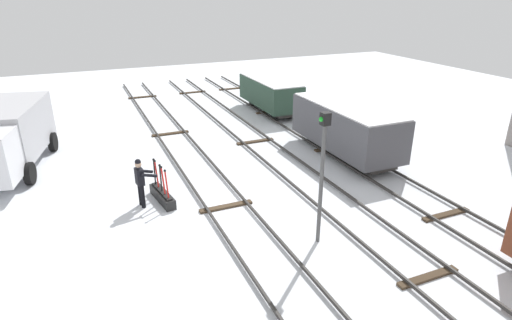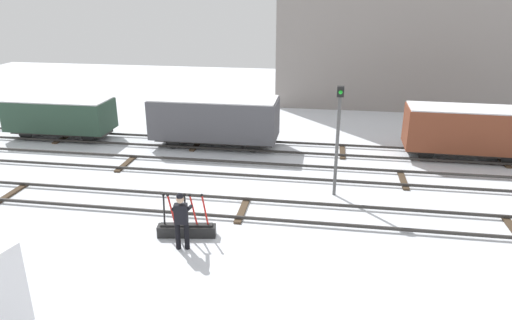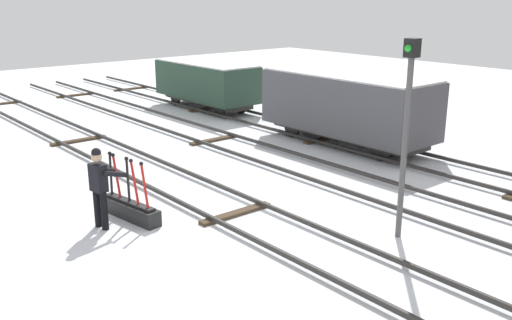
% 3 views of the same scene
% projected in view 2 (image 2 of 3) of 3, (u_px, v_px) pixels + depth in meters
% --- Properties ---
extents(ground_plane, '(60.00, 60.00, 0.00)m').
position_uv_depth(ground_plane, '(242.00, 211.00, 16.05)').
color(ground_plane, silver).
extents(track_main_line, '(44.00, 1.94, 0.18)m').
position_uv_depth(track_main_line, '(242.00, 208.00, 16.02)').
color(track_main_line, '#2D2B28').
rests_on(track_main_line, ground_plane).
extents(track_siding_near, '(44.00, 1.94, 0.18)m').
position_uv_depth(track_siding_near, '(258.00, 170.00, 19.39)').
color(track_siding_near, '#2D2B28').
rests_on(track_siding_near, ground_plane).
extents(track_siding_far, '(44.00, 1.94, 0.18)m').
position_uv_depth(track_siding_far, '(268.00, 147.00, 22.23)').
color(track_siding_far, '#2D2B28').
rests_on(track_siding_far, ground_plane).
extents(switch_lever_frame, '(1.83, 0.62, 1.45)m').
position_uv_depth(switch_lever_frame, '(187.00, 229.00, 14.36)').
color(switch_lever_frame, black).
rests_on(switch_lever_frame, ground_plane).
extents(rail_worker, '(0.61, 0.74, 1.80)m').
position_uv_depth(rail_worker, '(181.00, 217.00, 13.42)').
color(rail_worker, black).
rests_on(rail_worker, ground_plane).
extents(signal_post, '(0.24, 0.32, 4.09)m').
position_uv_depth(signal_post, '(338.00, 131.00, 16.45)').
color(signal_post, '#4C4C4C').
rests_on(signal_post, ground_plane).
extents(apartment_building, '(15.93, 5.16, 10.92)m').
position_uv_depth(apartment_building, '(404.00, 18.00, 29.21)').
color(apartment_building, gray).
rests_on(apartment_building, ground_plane).
extents(freight_car_mid_siding, '(6.01, 2.27, 2.40)m').
position_uv_depth(freight_car_mid_siding, '(215.00, 119.00, 22.16)').
color(freight_car_mid_siding, '#2D2B28').
rests_on(freight_car_mid_siding, ground_plane).
extents(freight_car_far_end, '(5.37, 2.07, 2.36)m').
position_uv_depth(freight_car_far_end, '(468.00, 130.00, 20.49)').
color(freight_car_far_end, '#2D2B28').
rests_on(freight_car_far_end, ground_plane).
extents(freight_car_near_switch, '(5.25, 2.01, 2.06)m').
position_uv_depth(freight_car_near_switch, '(60.00, 115.00, 23.40)').
color(freight_car_near_switch, '#2D2B28').
rests_on(freight_car_near_switch, ground_plane).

